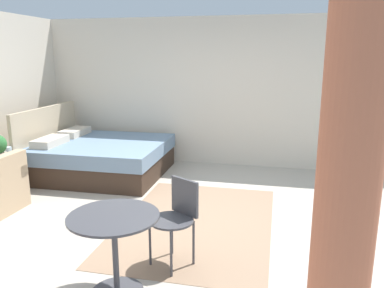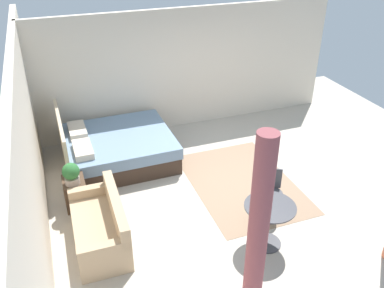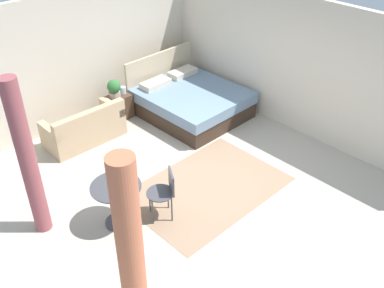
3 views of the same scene
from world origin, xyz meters
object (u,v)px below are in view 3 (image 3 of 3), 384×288
Objects in this scene: potted_plant at (114,88)px; balcony_table at (117,197)px; couch at (85,129)px; bed at (190,101)px; vase at (123,90)px; cafe_chair_near_window at (165,190)px; nightstand at (120,106)px.

balcony_table is (-1.82, -2.58, -0.21)m from potted_plant.
balcony_table is at bearing -111.09° from couch.
bed is at bearing 28.28° from balcony_table.
balcony_table is (-2.04, -2.61, -0.09)m from vase.
bed reaches higher than potted_plant.
cafe_chair_near_window reaches higher than balcony_table.
cafe_chair_near_window is at bearing -140.58° from bed.
potted_plant is at bearing 67.78° from cafe_chair_near_window.
potted_plant is (0.94, 0.28, 0.44)m from couch.
cafe_chair_near_window is (-0.27, -2.67, 0.24)m from couch.
nightstand is (1.04, 0.27, -0.01)m from couch.
couch is at bearing 84.25° from cafe_chair_near_window.
vase is (1.16, 0.30, 0.32)m from couch.
potted_plant is at bearing 16.67° from couch.
potted_plant is 0.50× the size of balcony_table.
nightstand is 3.23m from cafe_chair_near_window.
nightstand is 0.63× the size of cafe_chair_near_window.
vase is at bearing 137.92° from bed.
bed is at bearing -16.23° from couch.
balcony_table is at bearing 149.21° from cafe_chair_near_window.
nightstand is 1.39× the size of potted_plant.
balcony_table is at bearing -125.24° from potted_plant.
bed is at bearing -37.96° from nightstand.
potted_plant reaches higher than couch.
balcony_table is (-1.92, -2.57, 0.24)m from nightstand.
balcony_table is (-0.89, -2.30, 0.23)m from couch.
couch is at bearing -163.33° from potted_plant.
cafe_chair_near_window reaches higher than couch.
bed reaches higher than couch.
potted_plant is 3.19m from cafe_chair_near_window.
couch reaches higher than balcony_table.
bed is 4.03× the size of nightstand.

